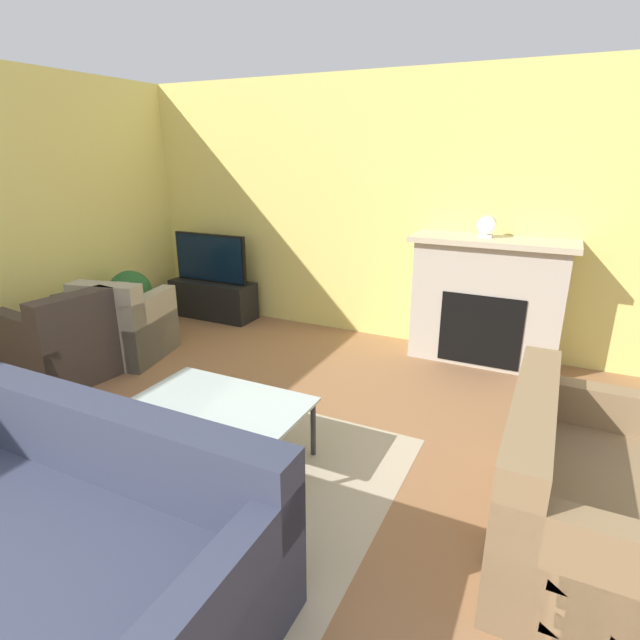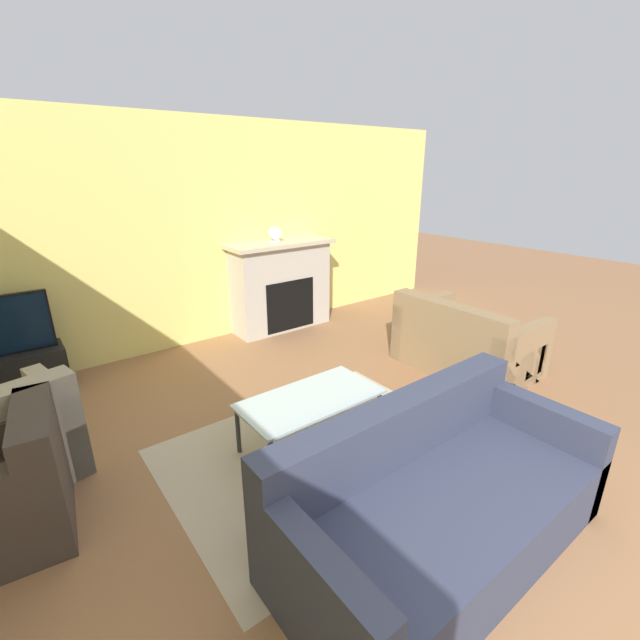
# 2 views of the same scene
# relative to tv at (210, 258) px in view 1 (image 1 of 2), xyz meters

# --- Properties ---
(wall_back) EXTENTS (8.56, 0.06, 2.70)m
(wall_back) POSITION_rel_tv_xyz_m (1.96, 0.31, 0.61)
(wall_back) COLOR #EADB72
(wall_back) RESTS_ON ground_plane
(area_rug) EXTENTS (2.32, 1.77, 0.00)m
(area_rug) POSITION_rel_tv_xyz_m (1.91, -2.50, -0.74)
(area_rug) COLOR #B7A88E
(area_rug) RESTS_ON ground_plane
(fireplace) EXTENTS (1.46, 0.50, 1.20)m
(fireplace) POSITION_rel_tv_xyz_m (3.19, 0.05, -0.11)
(fireplace) COLOR #BCB2A3
(fireplace) RESTS_ON ground_plane
(tv_stand) EXTENTS (1.06, 0.39, 0.45)m
(tv_stand) POSITION_rel_tv_xyz_m (-0.00, 0.00, -0.51)
(tv_stand) COLOR black
(tv_stand) RESTS_ON ground_plane
(tv) EXTENTS (0.98, 0.06, 0.58)m
(tv) POSITION_rel_tv_xyz_m (0.00, 0.00, 0.00)
(tv) COLOR black
(tv) RESTS_ON tv_stand
(couch_sectional) EXTENTS (2.03, 0.95, 0.82)m
(couch_sectional) POSITION_rel_tv_xyz_m (1.92, -3.59, -0.45)
(couch_sectional) COLOR #33384C
(couch_sectional) RESTS_ON ground_plane
(couch_loveseat) EXTENTS (0.97, 1.38, 0.82)m
(couch_loveseat) POSITION_rel_tv_xyz_m (4.08, -2.28, -0.45)
(couch_loveseat) COLOR #8C704C
(couch_loveseat) RESTS_ON ground_plane
(armchair_by_window) EXTENTS (0.88, 0.80, 0.82)m
(armchair_by_window) POSITION_rel_tv_xyz_m (-0.12, -2.02, -0.43)
(armchair_by_window) COLOR #3D332D
(armchair_by_window) RESTS_ON ground_plane
(armchair_accent) EXTENTS (0.82, 0.88, 0.82)m
(armchair_accent) POSITION_rel_tv_xyz_m (0.04, -1.42, -0.43)
(armchair_accent) COLOR #9E937F
(armchair_accent) RESTS_ON ground_plane
(coffee_table) EXTENTS (1.12, 0.57, 0.42)m
(coffee_table) POSITION_rel_tv_xyz_m (1.91, -2.35, -0.36)
(coffee_table) COLOR #333338
(coffee_table) RESTS_ON ground_plane
(potted_plant) EXTENTS (0.46, 0.46, 0.73)m
(potted_plant) POSITION_rel_tv_xyz_m (-0.38, -0.92, -0.27)
(potted_plant) COLOR #AD704C
(potted_plant) RESTS_ON ground_plane
(mantel_clock) EXTENTS (0.17, 0.07, 0.20)m
(mantel_clock) POSITION_rel_tv_xyz_m (3.12, 0.05, 0.57)
(mantel_clock) COLOR beige
(mantel_clock) RESTS_ON fireplace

